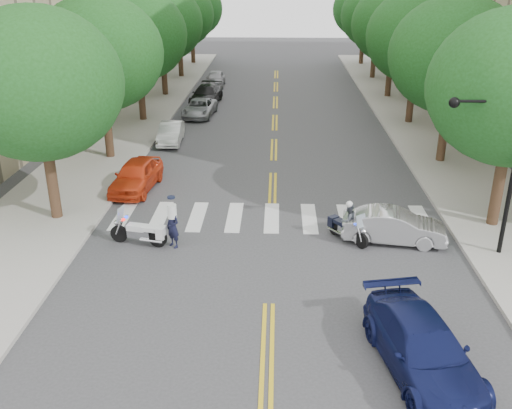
# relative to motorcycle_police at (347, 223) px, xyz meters

# --- Properties ---
(ground) EXTENTS (140.00, 140.00, 0.00)m
(ground) POSITION_rel_motorcycle_police_xyz_m (-2.86, -4.54, -0.73)
(ground) COLOR #38383A
(ground) RESTS_ON ground
(sidewalk_left) EXTENTS (5.00, 60.00, 0.15)m
(sidewalk_left) POSITION_rel_motorcycle_police_xyz_m (-12.36, 17.46, -0.65)
(sidewalk_left) COLOR #9E9991
(sidewalk_left) RESTS_ON ground
(sidewalk_right) EXTENTS (5.00, 60.00, 0.15)m
(sidewalk_right) POSITION_rel_motorcycle_police_xyz_m (6.64, 17.46, -0.65)
(sidewalk_right) COLOR #9E9991
(sidewalk_right) RESTS_ON ground
(tree_l_0) EXTENTS (6.40, 6.40, 8.45)m
(tree_l_0) POSITION_rel_motorcycle_police_xyz_m (-11.66, 1.46, 4.83)
(tree_l_0) COLOR #382316
(tree_l_0) RESTS_ON ground
(tree_l_1) EXTENTS (6.40, 6.40, 8.45)m
(tree_l_1) POSITION_rel_motorcycle_police_xyz_m (-11.66, 9.46, 4.83)
(tree_l_1) COLOR #382316
(tree_l_1) RESTS_ON ground
(tree_l_2) EXTENTS (6.40, 6.40, 8.45)m
(tree_l_2) POSITION_rel_motorcycle_police_xyz_m (-11.66, 17.46, 4.83)
(tree_l_2) COLOR #382316
(tree_l_2) RESTS_ON ground
(tree_l_3) EXTENTS (6.40, 6.40, 8.45)m
(tree_l_3) POSITION_rel_motorcycle_police_xyz_m (-11.66, 25.46, 4.83)
(tree_l_3) COLOR #382316
(tree_l_3) RESTS_ON ground
(tree_l_4) EXTENTS (6.40, 6.40, 8.45)m
(tree_l_4) POSITION_rel_motorcycle_police_xyz_m (-11.66, 33.46, 4.83)
(tree_l_4) COLOR #382316
(tree_l_4) RESTS_ON ground
(tree_l_5) EXTENTS (6.40, 6.40, 8.45)m
(tree_l_5) POSITION_rel_motorcycle_police_xyz_m (-11.66, 41.46, 4.83)
(tree_l_5) COLOR #382316
(tree_l_5) RESTS_ON ground
(tree_r_1) EXTENTS (6.40, 6.40, 8.45)m
(tree_r_1) POSITION_rel_motorcycle_police_xyz_m (5.94, 9.46, 4.83)
(tree_r_1) COLOR #382316
(tree_r_1) RESTS_ON ground
(tree_r_2) EXTENTS (6.40, 6.40, 8.45)m
(tree_r_2) POSITION_rel_motorcycle_police_xyz_m (5.94, 17.46, 4.83)
(tree_r_2) COLOR #382316
(tree_r_2) RESTS_ON ground
(tree_r_3) EXTENTS (6.40, 6.40, 8.45)m
(tree_r_3) POSITION_rel_motorcycle_police_xyz_m (5.94, 25.46, 4.83)
(tree_r_3) COLOR #382316
(tree_r_3) RESTS_ON ground
(tree_r_4) EXTENTS (6.40, 6.40, 8.45)m
(tree_r_4) POSITION_rel_motorcycle_police_xyz_m (5.94, 33.46, 4.83)
(tree_r_4) COLOR #382316
(tree_r_4) RESTS_ON ground
(tree_r_5) EXTENTS (6.40, 6.40, 8.45)m
(tree_r_5) POSITION_rel_motorcycle_police_xyz_m (5.94, 41.46, 4.83)
(tree_r_5) COLOR #382316
(tree_r_5) RESTS_ON ground
(traffic_signal_pole) EXTENTS (2.82, 0.42, 6.00)m
(traffic_signal_pole) POSITION_rel_motorcycle_police_xyz_m (4.86, -1.04, 2.99)
(traffic_signal_pole) COLOR black
(traffic_signal_pole) RESTS_ON ground
(motorcycle_police) EXTENTS (1.41, 1.72, 1.63)m
(motorcycle_police) POSITION_rel_motorcycle_police_xyz_m (0.00, 0.00, 0.00)
(motorcycle_police) COLOR black
(motorcycle_police) RESTS_ON ground
(motorcycle_parked) EXTENTS (2.22, 0.84, 1.45)m
(motorcycle_parked) POSITION_rel_motorcycle_police_xyz_m (-7.60, -0.66, -0.22)
(motorcycle_parked) COLOR black
(motorcycle_parked) RESTS_ON ground
(officer_standing) EXTENTS (0.70, 0.68, 1.62)m
(officer_standing) POSITION_rel_motorcycle_police_xyz_m (-6.45, -0.76, 0.08)
(officer_standing) COLOR black
(officer_standing) RESTS_ON ground
(convertible) EXTENTS (4.00, 1.89, 1.27)m
(convertible) POSITION_rel_motorcycle_police_xyz_m (1.74, -0.04, -0.09)
(convertible) COLOR #B5B4B7
(convertible) RESTS_ON ground
(sedan_blue) EXTENTS (2.85, 5.10, 1.40)m
(sedan_blue) POSITION_rel_motorcycle_police_xyz_m (1.10, -7.50, -0.03)
(sedan_blue) COLOR #111746
(sedan_blue) RESTS_ON ground
(parked_car_a) EXTENTS (2.05, 4.26, 1.40)m
(parked_car_a) POSITION_rel_motorcycle_police_xyz_m (-9.16, 4.96, -0.03)
(parked_car_a) COLOR red
(parked_car_a) RESTS_ON ground
(parked_car_b) EXTENTS (1.42, 3.65, 1.18)m
(parked_car_b) POSITION_rel_motorcycle_police_xyz_m (-8.91, 12.57, -0.14)
(parked_car_b) COLOR white
(parked_car_b) RESTS_ON ground
(parked_car_c) EXTENTS (2.23, 4.29, 1.15)m
(parked_car_c) POSITION_rel_motorcycle_police_xyz_m (-8.06, 18.96, -0.15)
(parked_car_c) COLOR gray
(parked_car_c) RESTS_ON ground
(parked_car_d) EXTENTS (2.35, 4.83, 1.35)m
(parked_car_d) POSITION_rel_motorcycle_police_xyz_m (-8.06, 22.84, -0.05)
(parked_car_d) COLOR black
(parked_car_d) RESTS_ON ground
(parked_car_e) EXTENTS (1.61, 3.83, 1.30)m
(parked_car_e) POSITION_rel_motorcycle_police_xyz_m (-8.06, 29.46, -0.08)
(parked_car_e) COLOR #96959A
(parked_car_e) RESTS_ON ground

